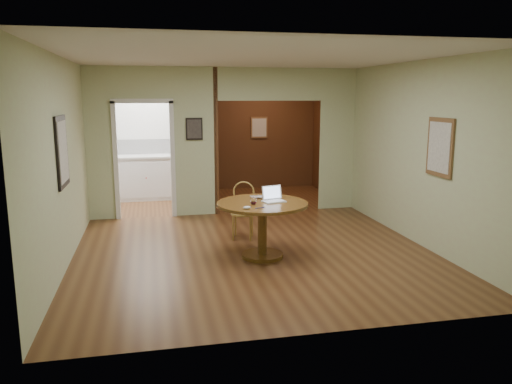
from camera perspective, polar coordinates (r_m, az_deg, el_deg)
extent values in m
plane|color=#4C2A15|center=(7.11, -0.14, -7.00)|extent=(5.00, 5.00, 0.00)
plane|color=silver|center=(6.78, -0.15, 15.26)|extent=(5.00, 5.00, 0.00)
plane|color=#B4B78E|center=(4.43, 6.52, -0.08)|extent=(5.00, 0.00, 5.00)
plane|color=#B4B78E|center=(6.76, -21.38, 3.05)|extent=(0.00, 5.00, 5.00)
plane|color=#B4B78E|center=(7.72, 18.39, 4.14)|extent=(0.00, 5.00, 5.00)
cube|color=#B4B78E|center=(9.20, -17.39, 5.21)|extent=(0.50, 2.70, 0.04)
cube|color=#B4B78E|center=(9.19, -7.05, 5.62)|extent=(0.80, 2.70, 0.04)
cube|color=#B4B78E|center=(9.82, 9.24, 5.89)|extent=(0.70, 2.70, 0.04)
plane|color=white|center=(11.15, -11.83, 6.39)|extent=(2.70, 0.00, 2.70)
plane|color=#411B13|center=(11.92, 0.34, 6.90)|extent=(2.70, 0.00, 2.70)
cube|color=#411B13|center=(10.47, -5.46, 6.29)|extent=(0.08, 2.50, 2.70)
cube|color=black|center=(6.74, -21.30, 4.32)|extent=(0.03, 0.70, 0.90)
cube|color=brown|center=(7.27, 20.30, 4.82)|extent=(0.03, 0.60, 0.80)
cube|color=black|center=(9.15, -7.08, 7.16)|extent=(0.30, 0.03, 0.40)
cube|color=silver|center=(11.89, 0.36, 7.38)|extent=(0.40, 0.03, 0.50)
cube|color=white|center=(11.16, -11.78, 5.11)|extent=(2.00, 0.02, 0.32)
cylinder|color=brown|center=(6.94, 0.72, -7.22)|extent=(0.58, 0.58, 0.05)
cylinder|color=brown|center=(6.84, 0.73, -4.39)|extent=(0.12, 0.12, 0.67)
cylinder|color=brown|center=(6.75, 0.73, -1.36)|extent=(1.24, 1.24, 0.04)
cylinder|color=olive|center=(7.73, -1.53, -2.47)|extent=(0.47, 0.47, 0.03)
cylinder|color=olive|center=(7.66, -2.63, -4.12)|extent=(0.02, 0.02, 0.40)
cylinder|color=olive|center=(7.63, -0.65, -4.18)|extent=(0.02, 0.02, 0.40)
cylinder|color=olive|center=(7.92, -2.36, -3.63)|extent=(0.02, 0.02, 0.40)
cylinder|color=olive|center=(7.89, -0.44, -3.68)|extent=(0.02, 0.02, 0.40)
cylinder|color=olive|center=(7.84, -2.51, -1.02)|extent=(0.02, 0.02, 0.32)
cylinder|color=olive|center=(7.80, -0.32, -1.07)|extent=(0.02, 0.02, 0.32)
torus|color=olive|center=(7.80, -1.41, -0.01)|extent=(0.33, 0.13, 0.34)
cube|color=white|center=(6.78, 2.06, -1.07)|extent=(0.33, 0.27, 0.01)
cube|color=silver|center=(6.76, 2.12, -1.05)|extent=(0.27, 0.16, 0.00)
cube|color=white|center=(6.88, 1.82, -0.03)|extent=(0.30, 0.12, 0.19)
cube|color=#818CA4|center=(6.87, 1.84, -0.05)|extent=(0.26, 0.10, 0.16)
imported|color=silver|center=(7.00, 0.92, -0.64)|extent=(0.37, 0.25, 0.03)
ellipsoid|color=white|center=(6.34, -1.05, -1.80)|extent=(0.10, 0.06, 0.04)
cylinder|color=#0C1558|center=(6.40, 0.47, -1.82)|extent=(0.14, 0.06, 0.01)
cube|color=white|center=(10.96, -11.64, 1.58)|extent=(2.00, 0.55, 0.90)
cube|color=silver|center=(10.89, -11.73, 4.02)|extent=(2.06, 0.60, 0.04)
sphere|color=#B20C0C|center=(10.66, -12.44, 1.57)|extent=(0.03, 0.03, 0.03)
sphere|color=#B20C0C|center=(10.70, -7.08, 1.77)|extent=(0.03, 0.03, 0.03)
ellipsoid|color=beige|center=(10.90, -7.66, 5.05)|extent=(0.30, 0.26, 0.30)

